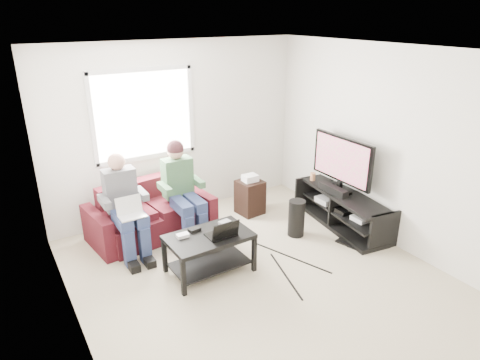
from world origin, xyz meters
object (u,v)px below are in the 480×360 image
Objects in this scene: tv at (342,161)px; end_table at (250,196)px; sofa at (150,216)px; tv_stand at (342,212)px; subwoofer at (296,218)px; coffee_table at (209,245)px.

end_table is at bearing 132.77° from tv.
tv_stand is (2.48, -1.22, -0.05)m from sofa.
sofa is at bearing 155.79° from tv.
sofa is 3.26× the size of subwoofer.
end_table is at bearing -4.91° from sofa.
tv_stand is 1.41m from end_table.
sofa is 2.69× the size of end_table.
sofa is 1.56× the size of tv.
coffee_table is 2.20m from tv_stand.
subwoofer is 0.83× the size of end_table.
sofa is at bearing 102.89° from coffee_table.
coffee_table is 2.28m from tv.
coffee_table is at bearing -139.33° from end_table.
end_table reaches higher than coffee_table.
subwoofer is at bearing 169.07° from tv_stand.
tv is 1.51m from end_table.
tv is (2.48, -1.12, 0.70)m from sofa.
tv_stand is at bearing -88.53° from tv.
sofa is 1.04× the size of tv_stand.
tv is 2.10× the size of subwoofer.
end_table is at bearing 40.67° from coffee_table.
sofa is 2.76m from tv_stand.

